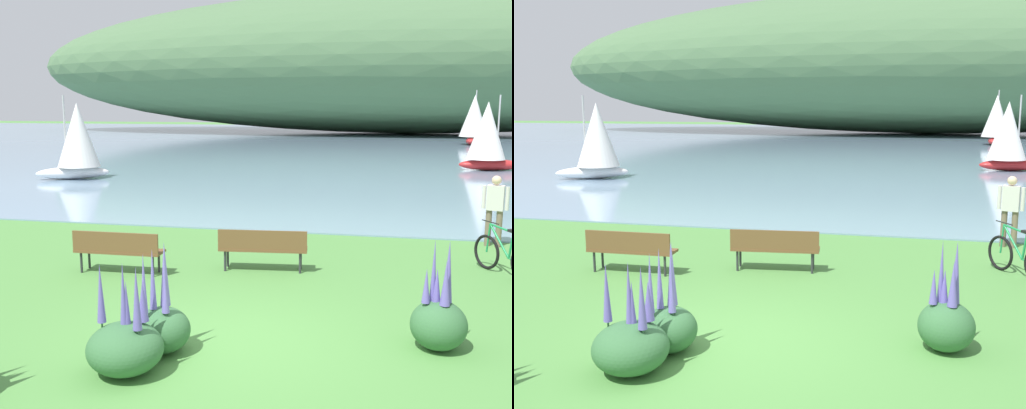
% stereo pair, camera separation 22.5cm
% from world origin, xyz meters
% --- Properties ---
extents(ground_plane, '(200.00, 200.00, 0.00)m').
position_xyz_m(ground_plane, '(0.00, 0.00, 0.00)').
color(ground_plane, '#518E42').
extents(bay_water, '(180.00, 80.00, 0.04)m').
position_xyz_m(bay_water, '(0.00, 47.30, 0.02)').
color(bay_water, '#7A99B2').
rests_on(bay_water, ground).
extents(distant_hillside, '(90.51, 28.00, 16.04)m').
position_xyz_m(distant_hillside, '(4.82, 63.23, 8.06)').
color(distant_hillside, '#4C7047').
rests_on(distant_hillside, bay_water).
extents(park_bench_near_camera, '(1.84, 0.65, 0.88)m').
position_xyz_m(park_bench_near_camera, '(-0.27, 3.67, 0.52)').
color(park_bench_near_camera, brown).
rests_on(park_bench_near_camera, ground).
extents(park_bench_further_along, '(1.81, 0.50, 0.88)m').
position_xyz_m(park_bench_further_along, '(-3.08, 2.88, 0.52)').
color(park_bench_further_along, brown).
rests_on(park_bench_further_along, ground).
extents(bicycle_leaning_near_bench, '(0.97, 1.55, 1.01)m').
position_xyz_m(bicycle_leaning_near_bench, '(4.49, 4.34, 0.40)').
color(bicycle_leaning_near_bench, black).
rests_on(bicycle_leaning_near_bench, ground).
extents(person_at_shoreline, '(0.59, 0.32, 1.71)m').
position_xyz_m(person_at_shoreline, '(4.71, 6.89, 0.98)').
color(person_at_shoreline, '#72604C').
rests_on(person_at_shoreline, ground).
extents(echium_bush_closest_to_camera, '(0.98, 0.98, 1.45)m').
position_xyz_m(echium_bush_closest_to_camera, '(-1.06, -1.21, 0.37)').
color(echium_bush_closest_to_camera, '#386B3D').
rests_on(echium_bush_closest_to_camera, ground).
extents(echium_bush_beside_closest, '(0.78, 0.78, 1.55)m').
position_xyz_m(echium_bush_beside_closest, '(2.87, 0.38, 0.42)').
color(echium_bush_beside_closest, '#386B3D').
rests_on(echium_bush_beside_closest, ground).
extents(echium_bush_mid_cluster, '(0.79, 0.79, 1.57)m').
position_xyz_m(echium_bush_mid_cluster, '(-0.85, -0.51, 0.40)').
color(echium_bush_mid_cluster, '#386B3D').
rests_on(echium_bush_mid_cluster, ground).
extents(sailboat_mid_bay, '(3.34, 2.20, 3.80)m').
position_xyz_m(sailboat_mid_bay, '(7.29, 23.88, 1.83)').
color(sailboat_mid_bay, '#B22323').
rests_on(sailboat_mid_bay, bay_water).
extents(sailboat_toward_hillside, '(3.21, 2.57, 3.73)m').
position_xyz_m(sailboat_toward_hillside, '(-11.34, 16.33, 1.79)').
color(sailboat_toward_hillside, white).
rests_on(sailboat_toward_hillside, bay_water).
extents(sailboat_far_off, '(2.81, 3.99, 4.51)m').
position_xyz_m(sailboat_far_off, '(9.54, 44.01, 2.16)').
color(sailboat_far_off, '#B22323').
rests_on(sailboat_far_off, bay_water).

